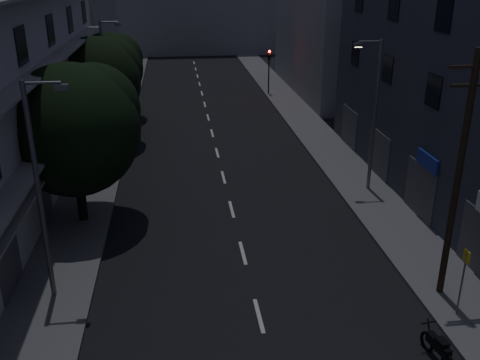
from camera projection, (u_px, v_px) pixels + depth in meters
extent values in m
plane|color=black|center=(216.00, 150.00, 35.98)|extent=(160.00, 160.00, 0.00)
cube|color=#565659|center=(103.00, 154.00, 35.10)|extent=(3.00, 90.00, 0.15)
cube|color=#565659|center=(325.00, 145.00, 36.80)|extent=(3.00, 90.00, 0.15)
cube|color=beige|center=(259.00, 315.00, 18.93)|extent=(0.15, 2.00, 0.01)
cube|color=beige|center=(243.00, 253.00, 23.08)|extent=(0.15, 2.00, 0.01)
cube|color=beige|center=(232.00, 209.00, 27.23)|extent=(0.15, 2.00, 0.01)
cube|color=beige|center=(223.00, 177.00, 31.37)|extent=(0.15, 2.00, 0.01)
cube|color=beige|center=(217.00, 153.00, 35.52)|extent=(0.15, 2.00, 0.01)
cube|color=beige|center=(212.00, 133.00, 39.67)|extent=(0.15, 2.00, 0.01)
cube|color=beige|center=(208.00, 117.00, 43.81)|extent=(0.15, 2.00, 0.01)
cube|color=beige|center=(205.00, 104.00, 47.96)|extent=(0.15, 2.00, 0.01)
cube|color=beige|center=(202.00, 93.00, 52.11)|extent=(0.15, 2.00, 0.01)
cube|color=beige|center=(200.00, 84.00, 56.25)|extent=(0.15, 2.00, 0.01)
cube|color=beige|center=(197.00, 76.00, 60.40)|extent=(0.15, 2.00, 0.01)
cube|color=beige|center=(196.00, 69.00, 64.55)|extent=(0.15, 2.00, 0.01)
cube|color=beige|center=(194.00, 63.00, 68.69)|extent=(0.15, 2.00, 0.01)
cube|color=black|center=(6.00, 247.00, 19.48)|extent=(0.06, 1.60, 1.60)
cube|color=black|center=(42.00, 185.00, 25.01)|extent=(0.06, 1.60, 1.60)
cube|color=black|center=(65.00, 145.00, 30.54)|extent=(0.06, 1.60, 1.60)
cube|color=black|center=(81.00, 118.00, 36.06)|extent=(0.06, 1.60, 1.60)
cube|color=black|center=(93.00, 98.00, 41.59)|extent=(0.06, 1.60, 1.60)
cube|color=black|center=(32.00, 119.00, 23.82)|extent=(0.06, 1.60, 1.60)
cube|color=black|center=(58.00, 90.00, 29.35)|extent=(0.06, 1.60, 1.60)
cube|color=black|center=(76.00, 70.00, 34.88)|extent=(0.06, 1.60, 1.60)
cube|color=black|center=(89.00, 56.00, 40.40)|extent=(0.06, 1.60, 1.60)
cube|color=black|center=(21.00, 45.00, 22.63)|extent=(0.06, 1.60, 1.60)
cube|color=black|center=(50.00, 30.00, 28.16)|extent=(0.06, 1.60, 1.60)
cube|color=black|center=(70.00, 19.00, 33.69)|extent=(0.06, 1.60, 1.60)
cube|color=black|center=(84.00, 12.00, 39.22)|extent=(0.06, 1.60, 1.60)
cube|color=gray|center=(59.00, 126.00, 27.08)|extent=(1.00, 32.40, 0.12)
cube|color=gray|center=(51.00, 62.00, 25.89)|extent=(1.00, 32.40, 0.12)
cube|color=gray|center=(60.00, 143.00, 27.41)|extent=(0.80, 32.40, 0.12)
cube|color=#424247|center=(9.00, 261.00, 19.70)|extent=(0.06, 2.40, 2.40)
cube|color=#424247|center=(44.00, 197.00, 25.23)|extent=(0.06, 2.40, 2.40)
cube|color=#424247|center=(67.00, 155.00, 30.76)|extent=(0.06, 2.40, 2.40)
cube|color=#424247|center=(82.00, 127.00, 36.29)|extent=(0.06, 2.40, 2.40)
cube|color=#424247|center=(94.00, 105.00, 41.82)|extent=(0.06, 2.40, 2.40)
cube|color=black|center=(433.00, 91.00, 24.06)|extent=(0.06, 1.40, 1.50)
cube|color=black|center=(388.00, 69.00, 29.13)|extent=(0.06, 1.40, 1.50)
cube|color=black|center=(355.00, 54.00, 34.20)|extent=(0.06, 1.40, 1.50)
cube|color=black|center=(444.00, 14.00, 22.84)|extent=(0.06, 1.40, 1.50)
cube|color=black|center=(394.00, 6.00, 27.90)|extent=(0.06, 1.40, 1.50)
cube|color=black|center=(359.00, 0.00, 32.97)|extent=(0.06, 1.40, 1.50)
cube|color=#424247|center=(420.00, 191.00, 25.88)|extent=(0.06, 3.00, 2.60)
cube|color=#424247|center=(379.00, 154.00, 30.95)|extent=(0.06, 3.00, 2.60)
cube|color=#424247|center=(349.00, 128.00, 36.02)|extent=(0.06, 3.00, 2.60)
cube|color=navy|center=(427.00, 161.00, 24.78)|extent=(0.12, 2.00, 0.70)
cube|color=slate|center=(75.00, 5.00, 52.84)|extent=(6.00, 20.00, 16.00)
cube|color=slate|center=(327.00, 23.00, 50.59)|extent=(6.00, 20.00, 13.00)
cube|color=slate|center=(190.00, 16.00, 75.59)|extent=(24.00, 8.00, 10.00)
cylinder|color=black|center=(79.00, 180.00, 25.11)|extent=(0.44, 0.44, 4.06)
sphere|color=black|center=(73.00, 130.00, 24.20)|extent=(6.09, 6.09, 6.09)
sphere|color=black|center=(94.00, 109.00, 24.73)|extent=(4.26, 4.26, 4.26)
sphere|color=black|center=(52.00, 125.00, 23.39)|extent=(3.96, 3.96, 3.96)
cylinder|color=black|center=(100.00, 116.00, 36.14)|extent=(0.44, 0.44, 3.90)
sphere|color=black|center=(96.00, 82.00, 35.27)|extent=(5.88, 5.88, 5.88)
sphere|color=black|center=(110.00, 68.00, 35.77)|extent=(4.11, 4.11, 4.11)
sphere|color=black|center=(83.00, 77.00, 34.48)|extent=(3.82, 3.82, 3.82)
cylinder|color=black|center=(111.00, 95.00, 42.53)|extent=(0.44, 0.44, 3.62)
sphere|color=black|center=(108.00, 68.00, 41.72)|extent=(5.41, 5.41, 5.41)
sphere|color=black|center=(119.00, 58.00, 42.18)|extent=(3.78, 3.78, 3.78)
sphere|color=black|center=(98.00, 64.00, 40.99)|extent=(3.51, 3.51, 3.51)
cylinder|color=black|center=(269.00, 77.00, 50.95)|extent=(0.12, 0.12, 3.20)
cube|color=black|center=(269.00, 55.00, 50.19)|extent=(0.28, 0.22, 0.90)
sphere|color=#FF0C05|center=(269.00, 51.00, 49.93)|extent=(0.22, 0.22, 0.22)
sphere|color=#3F330C|center=(269.00, 55.00, 50.04)|extent=(0.22, 0.22, 0.22)
sphere|color=black|center=(269.00, 58.00, 50.15)|extent=(0.22, 0.22, 0.22)
cylinder|color=black|center=(131.00, 80.00, 49.37)|extent=(0.12, 0.12, 3.20)
cube|color=black|center=(129.00, 58.00, 48.60)|extent=(0.28, 0.22, 0.90)
sphere|color=black|center=(129.00, 54.00, 48.34)|extent=(0.22, 0.22, 0.22)
sphere|color=#3F330C|center=(129.00, 58.00, 48.45)|extent=(0.22, 0.22, 0.22)
sphere|color=#0CFF26|center=(129.00, 61.00, 48.57)|extent=(0.22, 0.22, 0.22)
cylinder|color=#5A5D61|center=(39.00, 196.00, 18.45)|extent=(0.18, 0.18, 8.00)
cylinder|color=#5A5D61|center=(42.00, 83.00, 17.07)|extent=(1.20, 0.10, 0.10)
cube|color=#5A5D61|center=(62.00, 87.00, 17.19)|extent=(0.45, 0.25, 0.18)
cube|color=#4C4C4C|center=(62.00, 90.00, 17.23)|extent=(0.35, 0.18, 0.04)
cylinder|color=slate|center=(375.00, 117.00, 27.99)|extent=(0.18, 0.18, 8.00)
cylinder|color=slate|center=(370.00, 42.00, 26.48)|extent=(1.20, 0.10, 0.10)
cube|color=slate|center=(358.00, 45.00, 26.46)|extent=(0.45, 0.25, 0.18)
cube|color=#FFD88C|center=(358.00, 47.00, 26.50)|extent=(0.35, 0.18, 0.04)
cylinder|color=slate|center=(105.00, 80.00, 37.27)|extent=(0.18, 0.18, 8.00)
cylinder|color=slate|center=(109.00, 22.00, 35.89)|extent=(1.20, 0.10, 0.10)
cube|color=slate|center=(118.00, 24.00, 36.01)|extent=(0.45, 0.25, 0.18)
cube|color=#4C4C4C|center=(118.00, 26.00, 36.05)|extent=(0.35, 0.18, 0.04)
cylinder|color=black|center=(458.00, 180.00, 18.43)|extent=(0.24, 0.24, 9.00)
cube|color=black|center=(476.00, 67.00, 16.98)|extent=(1.80, 0.10, 0.10)
cube|color=black|center=(473.00, 85.00, 17.20)|extent=(1.50, 0.10, 0.10)
cylinder|color=#595B60|center=(462.00, 283.00, 18.33)|extent=(0.06, 0.06, 2.50)
cube|color=yellow|center=(467.00, 257.00, 17.94)|extent=(0.05, 0.35, 0.45)
torus|color=black|center=(427.00, 341.00, 17.19)|extent=(0.20, 0.68, 0.67)
cube|color=black|center=(439.00, 345.00, 16.57)|extent=(0.38, 1.06, 0.33)
cube|color=black|center=(442.00, 341.00, 16.36)|extent=(0.34, 0.46, 0.09)
cylinder|color=black|center=(429.00, 332.00, 16.99)|extent=(0.11, 0.41, 0.79)
cube|color=black|center=(429.00, 322.00, 16.97)|extent=(0.52, 0.11, 0.04)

